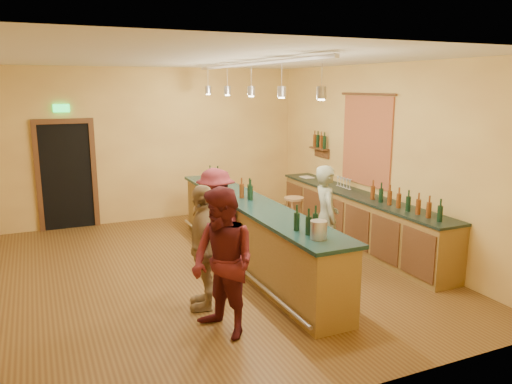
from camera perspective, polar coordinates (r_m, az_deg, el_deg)
name	(u,v)px	position (r m, az deg, el deg)	size (l,w,h in m)	color
floor	(204,272)	(7.84, -5.92, -9.12)	(7.00, 7.00, 0.00)	brown
ceiling	(199,59)	(7.33, -6.48, 14.91)	(6.50, 7.00, 0.02)	silver
wall_back	(150,145)	(10.77, -11.98, 5.27)	(6.50, 0.02, 3.20)	#BE8C47
wall_front	(330,233)	(4.30, 8.42, -4.63)	(6.50, 0.02, 3.20)	#BE8C47
wall_right	(381,158)	(8.95, 14.05, 3.83)	(0.02, 7.00, 3.20)	#BE8C47
doorway	(66,173)	(10.59, -20.85, 2.04)	(1.15, 0.09, 2.48)	black
tapestry	(366,141)	(9.23, 12.50, 5.71)	(0.03, 1.40, 1.60)	#A5212B
bottle_shelf	(320,143)	(10.45, 7.30, 5.59)	(0.17, 0.55, 0.54)	#4C2C16
back_counter	(358,219)	(9.15, 11.62, -3.01)	(0.60, 4.55, 1.27)	brown
tasting_bar	(251,229)	(7.91, -0.52, -4.23)	(0.73, 5.10, 1.38)	brown
pendant_track	(251,75)	(7.60, -0.55, 13.24)	(0.11, 4.60, 0.50)	silver
bartender	(326,218)	(7.78, 7.99, -2.97)	(0.60, 0.39, 1.65)	gray
customer_a	(223,263)	(5.69, -3.78, -8.12)	(0.84, 0.66, 1.73)	#59191E
customer_b	(204,247)	(6.42, -5.99, -6.27)	(0.95, 0.40, 1.63)	#997A51
customer_c	(216,219)	(7.77, -4.57, -3.11)	(1.03, 0.59, 1.60)	#59191E
bar_stool	(294,205)	(9.42, 4.35, -1.47)	(0.37, 0.37, 0.77)	olive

